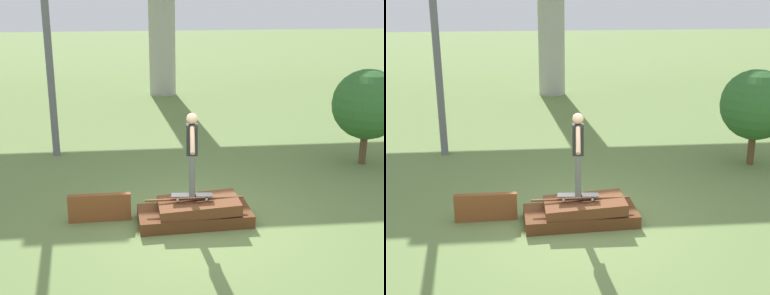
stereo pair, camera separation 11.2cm
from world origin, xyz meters
TOP-DOWN VIEW (x-y plane):
  - ground_plane at (0.00, 0.00)m, footprint 80.00×80.00m
  - scrap_pile at (0.03, -0.01)m, footprint 2.36×1.15m
  - scrap_plank_loose at (-1.94, 0.25)m, footprint 1.29×0.16m
  - skateboard at (-0.06, -0.03)m, footprint 0.85×0.28m
  - skater at (-0.06, -0.03)m, footprint 0.24×1.22m
  - utility_pole at (-3.42, 4.70)m, footprint 1.30×0.20m
  - tree_behind_left at (4.89, 3.12)m, footprint 1.84×1.84m

SIDE VIEW (x-z plane):
  - ground_plane at x=0.00m, z-range 0.00..0.00m
  - scrap_pile at x=0.03m, z-range -0.05..0.49m
  - scrap_plank_loose at x=-1.94m, z-range 0.00..0.59m
  - skateboard at x=-0.06m, z-range 0.56..0.65m
  - skater at x=-0.06m, z-range 0.76..2.46m
  - tree_behind_left at x=4.89m, z-range 0.35..2.91m
  - utility_pole at x=-3.42m, z-range 0.12..6.27m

